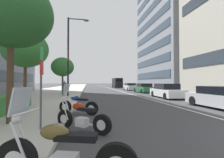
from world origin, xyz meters
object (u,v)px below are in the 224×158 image
object	(u,v)px
motorcycle_under_tarp	(82,118)
car_far_down_avenue	(222,98)
parking_sign_by_curb	(41,76)
pedestrian_on_plaza	(64,88)
car_mid_block_traffic	(130,87)
street_tree_mid_sidewalk	(63,67)
car_approaching_light	(144,88)
car_following_behind	(166,91)
motorcycle_second_in_row	(77,105)
street_tree_near_plaza_corner	(11,13)
delivery_van_ahead	(117,83)
street_tree_by_lamp_post	(25,49)
street_lamp_with_banners	(71,49)
motorcycle_by_sign_pole	(62,155)

from	to	relation	value
motorcycle_under_tarp	car_far_down_avenue	size ratio (longest dim) A/B	0.40
parking_sign_by_curb	pedestrian_on_plaza	distance (m)	12.06
car_mid_block_traffic	street_tree_mid_sidewalk	bearing A→B (deg)	130.95
car_approaching_light	street_tree_mid_sidewalk	distance (m)	12.06
car_following_behind	street_tree_mid_sidewalk	size ratio (longest dim) A/B	1.04
car_following_behind	street_tree_mid_sidewalk	xyz separation A→B (m)	(5.61, 10.98, 2.81)
motorcycle_second_in_row	motorcycle_under_tarp	bearing A→B (deg)	123.81
motorcycle_under_tarp	street_tree_near_plaza_corner	distance (m)	4.41
car_mid_block_traffic	delivery_van_ahead	distance (m)	12.80
street_tree_mid_sidewalk	street_tree_by_lamp_post	bearing A→B (deg)	170.04
motorcycle_under_tarp	parking_sign_by_curb	distance (m)	1.81
motorcycle_second_in_row	delivery_van_ahead	xyz separation A→B (m)	(35.15, -8.72, 0.99)
car_approaching_light	pedestrian_on_plaza	size ratio (longest dim) A/B	2.68
car_following_behind	street_tree_by_lamp_post	size ratio (longest dim) A/B	0.90
parking_sign_by_curb	car_far_down_avenue	bearing A→B (deg)	-71.28
street_lamp_with_banners	street_tree_mid_sidewalk	size ratio (longest dim) A/B	1.77
motorcycle_second_in_row	car_mid_block_traffic	bearing A→B (deg)	-84.00
street_lamp_with_banners	car_mid_block_traffic	bearing A→B (deg)	-35.90
car_far_down_avenue	car_approaching_light	distance (m)	14.47
car_following_behind	street_tree_by_lamp_post	xyz separation A→B (m)	(-2.51, 12.41, 3.33)
street_tree_near_plaza_corner	car_following_behind	bearing A→B (deg)	-49.89
motorcycle_under_tarp	car_following_behind	bearing A→B (deg)	-91.04
motorcycle_second_in_row	car_following_behind	world-z (taller)	motorcycle_second_in_row
motorcycle_second_in_row	street_tree_mid_sidewalk	xyz separation A→B (m)	(12.56, 2.59, 3.04)
street_lamp_with_banners	street_tree_near_plaza_corner	xyz separation A→B (m)	(-10.49, 1.02, -0.93)
street_tree_by_lamp_post	car_mid_block_traffic	bearing A→B (deg)	-35.69
street_tree_near_plaza_corner	street_tree_by_lamp_post	xyz separation A→B (m)	(6.39, 1.84, 0.02)
pedestrian_on_plaza	motorcycle_second_in_row	bearing A→B (deg)	-37.67
car_mid_block_traffic	pedestrian_on_plaza	bearing A→B (deg)	141.15
street_tree_near_plaza_corner	street_tree_by_lamp_post	distance (m)	6.65
car_mid_block_traffic	street_tree_by_lamp_post	xyz separation A→B (m)	(-17.94, 12.88, 3.34)
motorcycle_by_sign_pole	motorcycle_second_in_row	world-z (taller)	motorcycle_by_sign_pole
car_following_behind	street_lamp_with_banners	size ratio (longest dim) A/B	0.59
motorcycle_by_sign_pole	delivery_van_ahead	size ratio (longest dim) A/B	0.41
motorcycle_by_sign_pole	street_tree_near_plaza_corner	distance (m)	5.41
street_tree_mid_sidewalk	pedestrian_on_plaza	bearing A→B (deg)	-168.54
car_mid_block_traffic	delivery_van_ahead	size ratio (longest dim) A/B	0.86
car_mid_block_traffic	motorcycle_second_in_row	bearing A→B (deg)	158.76
car_following_behind	street_tree_near_plaza_corner	world-z (taller)	street_tree_near_plaza_corner
car_approaching_light	street_tree_by_lamp_post	bearing A→B (deg)	125.92
car_following_behind	street_tree_near_plaza_corner	distance (m)	14.21
motorcycle_second_in_row	car_approaching_light	xyz separation A→B (m)	(14.81, -8.91, 0.21)
street_tree_by_lamp_post	pedestrian_on_plaza	size ratio (longest dim) A/B	3.29
motorcycle_second_in_row	car_far_down_avenue	world-z (taller)	motorcycle_second_in_row
motorcycle_second_in_row	car_far_down_avenue	xyz separation A→B (m)	(0.35, -8.45, 0.19)
street_lamp_with_banners	street_tree_by_lamp_post	size ratio (longest dim) A/B	1.54
motorcycle_under_tarp	car_approaching_light	size ratio (longest dim) A/B	0.41
motorcycle_by_sign_pole	motorcycle_second_in_row	size ratio (longest dim) A/B	1.15
motorcycle_second_in_row	pedestrian_on_plaza	bearing A→B (deg)	-50.63
car_far_down_avenue	street_tree_near_plaza_corner	distance (m)	11.38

